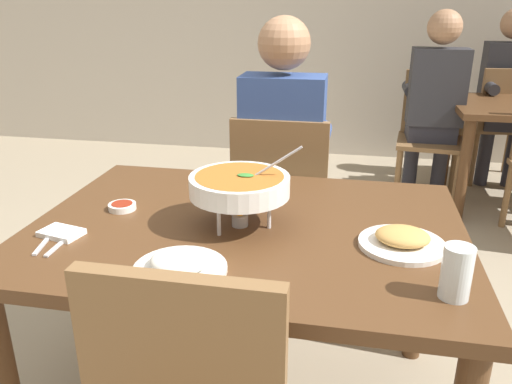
# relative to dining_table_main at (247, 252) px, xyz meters

# --- Properties ---
(dining_table_main) EXTENTS (1.31, 0.96, 0.72)m
(dining_table_main) POSITION_rel_dining_table_main_xyz_m (0.00, 0.00, 0.00)
(dining_table_main) COLOR #51331C
(dining_table_main) RESTS_ON ground_plane
(chair_diner_main) EXTENTS (0.44, 0.44, 0.90)m
(chair_diner_main) POSITION_rel_dining_table_main_xyz_m (-0.00, 0.77, -0.12)
(chair_diner_main) COLOR brown
(chair_diner_main) RESTS_ON ground_plane
(diner_main) EXTENTS (0.40, 0.45, 1.31)m
(diner_main) POSITION_rel_dining_table_main_xyz_m (0.00, 0.80, 0.12)
(diner_main) COLOR #2D2D38
(diner_main) RESTS_ON ground_plane
(curry_bowl) EXTENTS (0.33, 0.30, 0.26)m
(curry_bowl) POSITION_rel_dining_table_main_xyz_m (-0.02, -0.01, 0.22)
(curry_bowl) COLOR silver
(curry_bowl) RESTS_ON dining_table_main
(rice_plate) EXTENTS (0.24, 0.24, 0.06)m
(rice_plate) POSITION_rel_dining_table_main_xyz_m (-0.10, -0.32, 0.12)
(rice_plate) COLOR white
(rice_plate) RESTS_ON dining_table_main
(appetizer_plate) EXTENTS (0.24, 0.24, 0.06)m
(appetizer_plate) POSITION_rel_dining_table_main_xyz_m (0.46, -0.07, 0.12)
(appetizer_plate) COLOR white
(appetizer_plate) RESTS_ON dining_table_main
(sauce_dish) EXTENTS (0.09, 0.09, 0.02)m
(sauce_dish) POSITION_rel_dining_table_main_xyz_m (-0.43, 0.04, 0.11)
(sauce_dish) COLOR white
(sauce_dish) RESTS_ON dining_table_main
(napkin_folded) EXTENTS (0.13, 0.10, 0.02)m
(napkin_folded) POSITION_rel_dining_table_main_xyz_m (-0.52, -0.18, 0.10)
(napkin_folded) COLOR white
(napkin_folded) RESTS_ON dining_table_main
(fork_utensil) EXTENTS (0.05, 0.17, 0.01)m
(fork_utensil) POSITION_rel_dining_table_main_xyz_m (-0.54, -0.23, 0.10)
(fork_utensil) COLOR silver
(fork_utensil) RESTS_ON dining_table_main
(spoon_utensil) EXTENTS (0.02, 0.17, 0.01)m
(spoon_utensil) POSITION_rel_dining_table_main_xyz_m (-0.49, -0.23, 0.10)
(spoon_utensil) COLOR silver
(spoon_utensil) RESTS_ON dining_table_main
(drink_glass) EXTENTS (0.07, 0.07, 0.13)m
(drink_glass) POSITION_rel_dining_table_main_xyz_m (0.56, -0.31, 0.15)
(drink_glass) COLOR silver
(drink_glass) RESTS_ON dining_table_main
(chair_bg_left) EXTENTS (0.48, 0.48, 0.90)m
(chair_bg_left) POSITION_rel_dining_table_main_xyz_m (0.84, 2.29, -0.12)
(chair_bg_left) COLOR brown
(chair_bg_left) RESTS_ON ground_plane
(chair_bg_right) EXTENTS (0.48, 0.48, 0.90)m
(chair_bg_right) POSITION_rel_dining_table_main_xyz_m (1.41, 2.71, -0.12)
(chair_bg_right) COLOR brown
(chair_bg_right) RESTS_ON ground_plane
(patron_bg_left) EXTENTS (0.40, 0.45, 1.31)m
(patron_bg_left) POSITION_rel_dining_table_main_xyz_m (0.83, 2.22, 0.12)
(patron_bg_left) COLOR #2D2D38
(patron_bg_left) RESTS_ON ground_plane
(patron_bg_right) EXTENTS (0.40, 0.45, 1.31)m
(patron_bg_right) POSITION_rel_dining_table_main_xyz_m (1.41, 2.74, 0.12)
(patron_bg_right) COLOR #2D2D38
(patron_bg_right) RESTS_ON ground_plane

